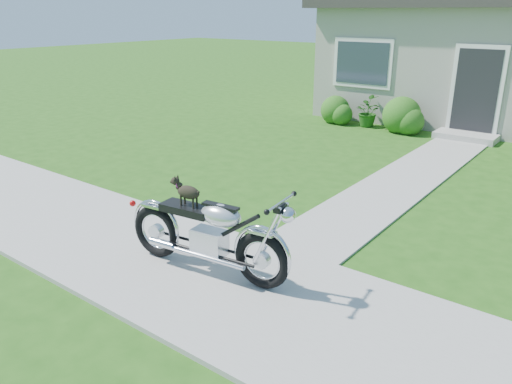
{
  "coord_description": "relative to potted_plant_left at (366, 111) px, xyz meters",
  "views": [
    {
      "loc": [
        1.55,
        -3.78,
        2.94
      ],
      "look_at": [
        -2.07,
        1.0,
        0.75
      ],
      "focal_mm": 35.0,
      "sensor_mm": 36.0,
      "label": 1
    }
  ],
  "objects": [
    {
      "name": "motorcycle_with_dog",
      "position": [
        2.07,
        -8.51,
        0.13
      ],
      "size": [
        2.22,
        0.63,
        1.1
      ],
      "rotation": [
        0.0,
        0.0,
        0.12
      ],
      "color": "black",
      "rests_on": "sidewalk"
    },
    {
      "name": "walkway",
      "position": [
        2.58,
        -3.55,
        -0.39
      ],
      "size": [
        1.2,
        8.0,
        0.03
      ],
      "primitive_type": "cube",
      "color": "#9E9B93",
      "rests_on": "ground"
    },
    {
      "name": "ground",
      "position": [
        4.08,
        -8.55,
        -0.4
      ],
      "size": [
        80.0,
        80.0,
        0.0
      ],
      "primitive_type": "plane",
      "color": "#235114",
      "rests_on": "ground"
    },
    {
      "name": "sidewalk",
      "position": [
        4.08,
        -8.55,
        -0.38
      ],
      "size": [
        24.0,
        2.2,
        0.04
      ],
      "primitive_type": "cube",
      "color": "#9E9B93",
      "rests_on": "ground"
    },
    {
      "name": "potted_plant_left",
      "position": [
        0.0,
        0.0,
        0.0
      ],
      "size": [
        0.96,
        0.94,
        0.8
      ],
      "primitive_type": "imported",
      "rotation": [
        0.0,
        0.0,
        2.45
      ],
      "color": "#1E5115",
      "rests_on": "ground"
    }
  ]
}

